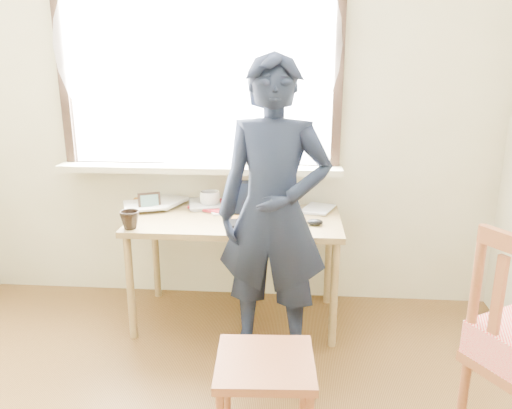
# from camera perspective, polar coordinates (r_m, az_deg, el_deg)

# --- Properties ---
(room_shell) EXTENTS (3.52, 4.02, 2.61)m
(room_shell) POSITION_cam_1_polar(r_m,az_deg,el_deg) (1.52, -13.06, 16.64)
(room_shell) COLOR beige
(room_shell) RESTS_ON ground
(desk) EXTENTS (1.28, 0.64, 0.68)m
(desk) POSITION_cam_1_polar(r_m,az_deg,el_deg) (3.07, -2.34, -2.79)
(desk) COLOR olive
(desk) RESTS_ON ground
(laptop) EXTENTS (0.34, 0.28, 0.22)m
(laptop) POSITION_cam_1_polar(r_m,az_deg,el_deg) (2.99, -0.26, -0.80)
(laptop) COLOR black
(laptop) RESTS_ON desk
(mug_white) EXTENTS (0.15, 0.15, 0.10)m
(mug_white) POSITION_cam_1_polar(r_m,az_deg,el_deg) (3.27, -5.29, 0.61)
(mug_white) COLOR white
(mug_white) RESTS_ON desk
(mug_dark) EXTENTS (0.14, 0.14, 0.10)m
(mug_dark) POSITION_cam_1_polar(r_m,az_deg,el_deg) (2.93, -14.22, -1.71)
(mug_dark) COLOR black
(mug_dark) RESTS_ON desk
(mouse) EXTENTS (0.09, 0.06, 0.04)m
(mouse) POSITION_cam_1_polar(r_m,az_deg,el_deg) (2.93, 6.76, -2.01)
(mouse) COLOR black
(mouse) RESTS_ON desk
(desk_clutter) EXTENTS (0.89, 0.55, 0.03)m
(desk_clutter) POSITION_cam_1_polar(r_m,az_deg,el_deg) (3.23, -6.66, -0.27)
(desk_clutter) COLOR #A71E27
(desk_clutter) RESTS_ON desk
(book_a) EXTENTS (0.26, 0.31, 0.03)m
(book_a) POSITION_cam_1_polar(r_m,az_deg,el_deg) (3.30, -7.61, -0.02)
(book_a) COLOR white
(book_a) RESTS_ON desk
(book_b) EXTENTS (0.24, 0.28, 0.02)m
(book_b) POSITION_cam_1_polar(r_m,az_deg,el_deg) (3.24, 5.66, -0.33)
(book_b) COLOR white
(book_b) RESTS_ON desk
(picture_frame) EXTENTS (0.13, 0.07, 0.11)m
(picture_frame) POSITION_cam_1_polar(r_m,az_deg,el_deg) (3.24, -12.08, 0.21)
(picture_frame) COLOR black
(picture_frame) RESTS_ON desk
(work_chair) EXTENTS (0.43, 0.41, 0.42)m
(work_chair) POSITION_cam_1_polar(r_m,az_deg,el_deg) (2.20, 1.05, -18.71)
(work_chair) COLOR #975531
(work_chair) RESTS_ON ground
(person) EXTENTS (0.65, 0.47, 1.66)m
(person) POSITION_cam_1_polar(r_m,az_deg,el_deg) (2.65, 2.01, -1.02)
(person) COLOR black
(person) RESTS_ON ground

